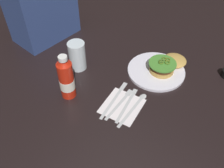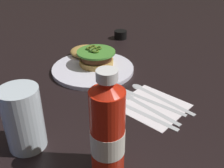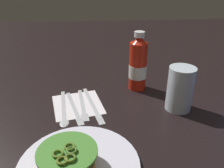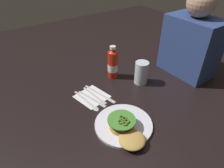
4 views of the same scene
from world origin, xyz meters
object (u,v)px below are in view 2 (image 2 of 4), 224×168
object	(u,v)px
spoon_utensil	(153,93)
ketchup_bottle	(108,130)
water_glass	(23,119)
butter_knife	(133,108)
dinner_plate	(93,69)
steak_knife	(147,99)
fork_utensil	(143,104)
napkin	(152,106)
condiment_cup	(120,35)
burger_sandwich	(92,55)

from	to	relation	value
spoon_utensil	ketchup_bottle	bearing A→B (deg)	119.44
water_glass	butter_knife	world-z (taller)	water_glass
dinner_plate	butter_knife	bearing A→B (deg)	171.86
dinner_plate	water_glass	bearing A→B (deg)	126.20
spoon_utensil	butter_knife	distance (m)	0.09
steak_knife	butter_knife	bearing A→B (deg)	100.03
steak_knife	ketchup_bottle	bearing A→B (deg)	120.59
steak_knife	butter_knife	distance (m)	0.06
fork_utensil	napkin	bearing A→B (deg)	-133.41
ketchup_bottle	spoon_utensil	xyz separation A→B (m)	(0.14, -0.24, -0.08)
butter_knife	napkin	bearing A→B (deg)	-109.49
ketchup_bottle	condiment_cup	distance (m)	0.70
condiment_cup	napkin	distance (m)	0.50
dinner_plate	condiment_cup	size ratio (longest dim) A/B	4.97
burger_sandwich	butter_knife	world-z (taller)	burger_sandwich
ketchup_bottle	spoon_utensil	size ratio (longest dim) A/B	0.99
steak_knife	butter_knife	world-z (taller)	same
water_glass	condiment_cup	bearing A→B (deg)	-53.71
water_glass	fork_utensil	world-z (taller)	water_glass
condiment_cup	fork_utensil	size ratio (longest dim) A/B	0.27
burger_sandwich	spoon_utensil	distance (m)	0.26
ketchup_bottle	fork_utensil	size ratio (longest dim) A/B	1.06
napkin	fork_utensil	distance (m)	0.02
ketchup_bottle	fork_utensil	xyz separation A→B (m)	(0.11, -0.19, -0.08)
condiment_cup	steak_knife	xyz separation A→B (m)	(-0.42, 0.23, -0.01)
condiment_cup	napkin	size ratio (longest dim) A/B	0.34
water_glass	spoon_utensil	bearing A→B (deg)	-91.21
steak_knife	condiment_cup	bearing A→B (deg)	-28.89
condiment_cup	steak_knife	size ratio (longest dim) A/B	0.27
butter_knife	dinner_plate	bearing A→B (deg)	-8.14
fork_utensil	condiment_cup	bearing A→B (deg)	-30.66
dinner_plate	butter_knife	size ratio (longest dim) A/B	1.18
ketchup_bottle	water_glass	world-z (taller)	ketchup_bottle
napkin	spoon_utensil	xyz separation A→B (m)	(0.04, -0.04, 0.00)
dinner_plate	ketchup_bottle	xyz separation A→B (m)	(-0.36, 0.19, 0.08)
steak_knife	fork_utensil	world-z (taller)	same
burger_sandwich	spoon_utensil	world-z (taller)	burger_sandwich
burger_sandwich	butter_knife	size ratio (longest dim) A/B	0.93
dinner_plate	burger_sandwich	world-z (taller)	burger_sandwich
condiment_cup	fork_utensil	distance (m)	0.50
napkin	steak_knife	xyz separation A→B (m)	(0.03, -0.01, 0.00)
condiment_cup	napkin	world-z (taller)	condiment_cup
dinner_plate	spoon_utensil	bearing A→B (deg)	-166.21
ketchup_bottle	condiment_cup	world-z (taller)	ketchup_bottle
spoon_utensil	butter_knife	size ratio (longest dim) A/B	0.93
burger_sandwich	ketchup_bottle	size ratio (longest dim) A/B	1.01
burger_sandwich	water_glass	world-z (taller)	water_glass
burger_sandwich	fork_utensil	world-z (taller)	burger_sandwich
water_glass	dinner_plate	bearing A→B (deg)	-53.80
ketchup_bottle	fork_utensil	world-z (taller)	ketchup_bottle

